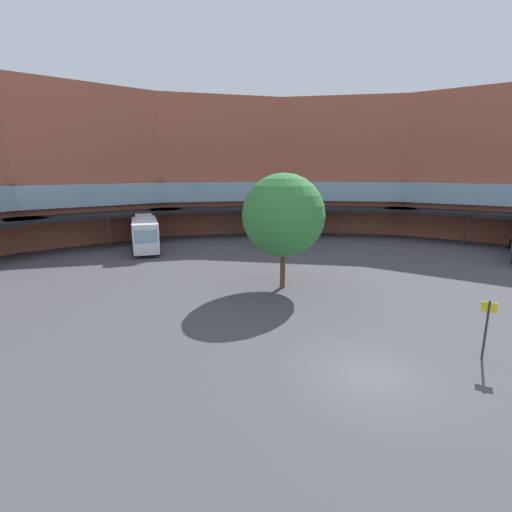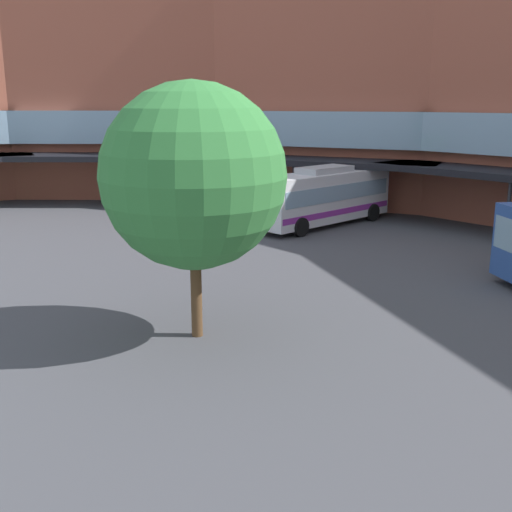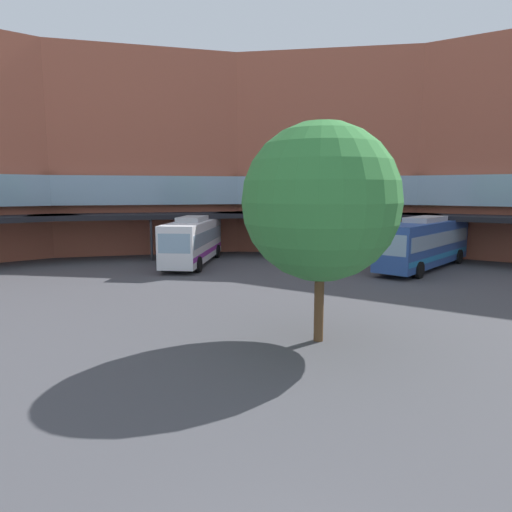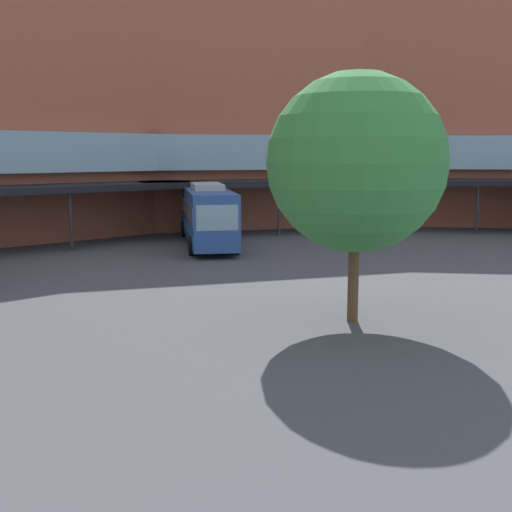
# 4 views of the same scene
# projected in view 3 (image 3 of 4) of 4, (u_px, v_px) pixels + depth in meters

# --- Properties ---
(station_building) EXTENTS (87.36, 41.77, 17.56)m
(station_building) POSITION_uv_depth(u_px,v_px,m) (324.00, 149.00, 30.72)
(station_building) COLOR #AD5942
(station_building) RESTS_ON ground
(bus_1) EXTENTS (8.20, 11.23, 3.76)m
(bus_1) POSITION_uv_depth(u_px,v_px,m) (424.00, 242.00, 33.37)
(bus_1) COLOR #2D519E
(bus_1) RESTS_ON ground
(bus_2) EXTENTS (3.21, 10.36, 3.66)m
(bus_2) POSITION_uv_depth(u_px,v_px,m) (193.00, 240.00, 35.38)
(bus_2) COLOR white
(bus_2) RESTS_ON ground
(plaza_tree) EXTENTS (5.82, 5.82, 8.16)m
(plaza_tree) POSITION_uv_depth(u_px,v_px,m) (321.00, 202.00, 16.83)
(plaza_tree) COLOR brown
(plaza_tree) RESTS_ON ground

